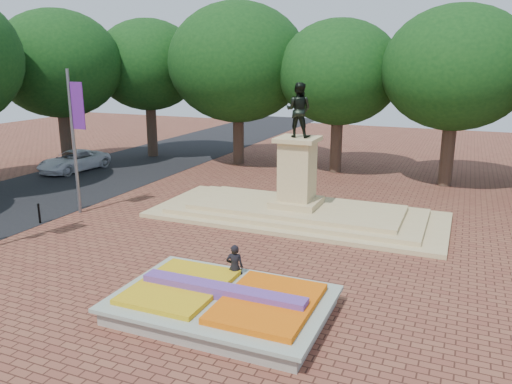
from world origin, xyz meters
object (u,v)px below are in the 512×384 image
at_px(flower_bed, 223,302).
at_px(pedestrian, 235,267).
at_px(monument, 297,199).
at_px(van, 74,161).

height_order(flower_bed, pedestrian, pedestrian).
bearing_deg(monument, flower_bed, -84.13).
relative_size(flower_bed, van, 1.24).
bearing_deg(flower_bed, van, 142.72).
relative_size(monument, van, 2.77).
distance_m(monument, van, 17.90).
xyz_separation_m(flower_bed, pedestrian, (-0.38, 1.63, 0.41)).
relative_size(van, pedestrian, 3.21).
xyz_separation_m(flower_bed, monument, (-1.03, 10.00, 0.50)).
relative_size(flower_bed, pedestrian, 3.99).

